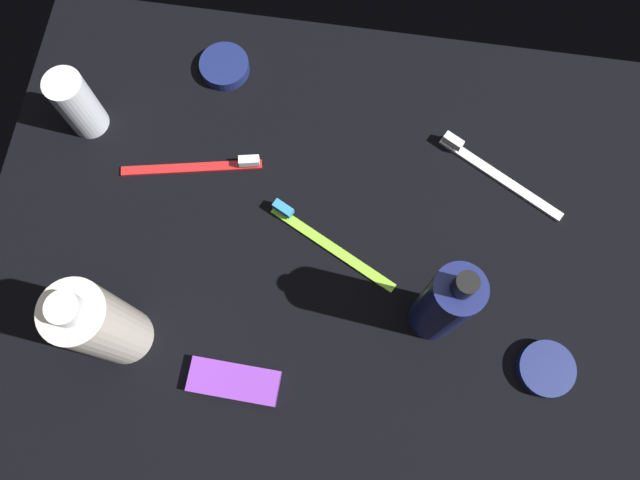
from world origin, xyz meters
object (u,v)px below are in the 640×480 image
at_px(toothbrush_white, 494,172).
at_px(deodorant_stick, 77,104).
at_px(toothbrush_lime, 325,239).
at_px(toothbrush_red, 200,166).
at_px(snack_bar_purple, 234,381).
at_px(cream_tin_left, 225,67).
at_px(lotion_bottle, 444,305).
at_px(cream_tin_right, 546,369).
at_px(bodywash_bottle, 101,325).

bearing_deg(toothbrush_white, deodorant_stick, -179.69).
distance_m(toothbrush_lime, toothbrush_white, 0.23).
height_order(toothbrush_red, snack_bar_purple, toothbrush_red).
distance_m(toothbrush_white, snack_bar_purple, 0.41).
xyz_separation_m(toothbrush_lime, cream_tin_left, (-0.17, 0.22, 0.00)).
height_order(toothbrush_white, toothbrush_red, same).
height_order(lotion_bottle, cream_tin_right, lotion_bottle).
xyz_separation_m(toothbrush_lime, toothbrush_red, (-0.17, 0.07, 0.00)).
distance_m(toothbrush_lime, snack_bar_purple, 0.20).
distance_m(toothbrush_lime, toothbrush_red, 0.19).
height_order(lotion_bottle, deodorant_stick, lotion_bottle).
bearing_deg(toothbrush_red, snack_bar_purple, -70.37).
bearing_deg(bodywash_bottle, toothbrush_white, 32.93).
bearing_deg(toothbrush_red, toothbrush_lime, -23.00).
distance_m(bodywash_bottle, snack_bar_purple, 0.16).
bearing_deg(toothbrush_white, cream_tin_left, 164.80).
bearing_deg(deodorant_stick, toothbrush_white, 0.31).
xyz_separation_m(toothbrush_white, cream_tin_left, (-0.37, 0.10, 0.00)).
relative_size(bodywash_bottle, deodorant_stick, 1.94).
height_order(deodorant_stick, toothbrush_white, deodorant_stick).
bearing_deg(bodywash_bottle, cream_tin_right, 3.64).
height_order(lotion_bottle, toothbrush_white, lotion_bottle).
bearing_deg(toothbrush_lime, cream_tin_right, -23.61).
height_order(toothbrush_white, snack_bar_purple, toothbrush_white).
bearing_deg(lotion_bottle, bodywash_bottle, -168.41).
bearing_deg(cream_tin_right, snack_bar_purple, -169.58).
height_order(toothbrush_white, cream_tin_right, toothbrush_white).
distance_m(toothbrush_red, snack_bar_purple, 0.27).
relative_size(deodorant_stick, cream_tin_left, 1.50).
relative_size(toothbrush_white, cream_tin_left, 2.48).
xyz_separation_m(toothbrush_red, cream_tin_right, (0.45, -0.19, 0.00)).
distance_m(toothbrush_lime, cream_tin_left, 0.28).
relative_size(toothbrush_lime, toothbrush_white, 1.02).
bearing_deg(deodorant_stick, lotion_bottle, -22.68).
bearing_deg(toothbrush_red, deodorant_stick, 164.50).
bearing_deg(toothbrush_lime, lotion_bottle, -29.64).
bearing_deg(snack_bar_purple, deodorant_stick, 131.17).
height_order(deodorant_stick, cream_tin_left, deodorant_stick).
bearing_deg(deodorant_stick, cream_tin_left, 32.62).
bearing_deg(toothbrush_red, cream_tin_right, -23.37).
xyz_separation_m(lotion_bottle, bodywash_bottle, (-0.36, -0.07, -0.00)).
height_order(bodywash_bottle, toothbrush_white, bodywash_bottle).
xyz_separation_m(deodorant_stick, snack_bar_purple, (0.25, -0.30, -0.04)).
xyz_separation_m(deodorant_stick, cream_tin_left, (0.16, 0.10, -0.04)).
relative_size(cream_tin_left, cream_tin_right, 1.01).
bearing_deg(toothbrush_white, lotion_bottle, -107.45).
distance_m(bodywash_bottle, cream_tin_left, 0.38).
relative_size(deodorant_stick, snack_bar_purple, 0.95).
distance_m(deodorant_stick, toothbrush_red, 0.17).
bearing_deg(cream_tin_left, toothbrush_lime, -52.57).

